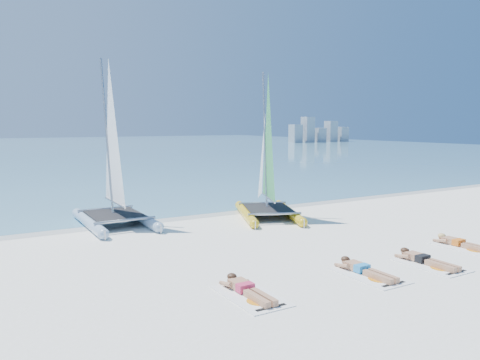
% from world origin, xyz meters
% --- Properties ---
extents(ground, '(140.00, 140.00, 0.00)m').
position_xyz_m(ground, '(0.00, 0.00, 0.00)').
color(ground, white).
rests_on(ground, ground).
extents(sea, '(140.00, 115.00, 0.01)m').
position_xyz_m(sea, '(0.00, 63.00, 0.01)').
color(sea, '#6EABB8').
rests_on(sea, ground).
extents(wet_sand_strip, '(140.00, 1.40, 0.01)m').
position_xyz_m(wet_sand_strip, '(0.00, 5.50, 0.00)').
color(wet_sand_strip, beige).
rests_on(wet_sand_strip, ground).
extents(distant_skyline, '(14.00, 2.00, 5.00)m').
position_xyz_m(distant_skyline, '(53.71, 62.00, 1.94)').
color(distant_skyline, '#A6ADB7').
rests_on(distant_skyline, ground).
extents(catamaran_blue, '(2.21, 4.58, 6.24)m').
position_xyz_m(catamaran_blue, '(-3.22, 5.45, 1.86)').
color(catamaran_blue, '#ABCBE1').
rests_on(catamaran_blue, ground).
extents(catamaran_yellow, '(3.55, 4.77, 5.88)m').
position_xyz_m(catamaran_yellow, '(2.46, 4.07, 1.85)').
color(catamaran_yellow, yellow).
rests_on(catamaran_yellow, ground).
extents(towel_a, '(1.00, 1.85, 0.02)m').
position_xyz_m(towel_a, '(-2.72, -3.16, 0.01)').
color(towel_a, white).
rests_on(towel_a, ground).
extents(sunbather_a, '(0.37, 1.73, 0.26)m').
position_xyz_m(sunbather_a, '(-2.72, -2.97, 0.12)').
color(sunbather_a, tan).
rests_on(sunbather_a, towel_a).
extents(towel_b, '(1.00, 1.85, 0.02)m').
position_xyz_m(towel_b, '(0.44, -3.44, 0.01)').
color(towel_b, white).
rests_on(towel_b, ground).
extents(sunbather_b, '(0.37, 1.73, 0.26)m').
position_xyz_m(sunbather_b, '(0.44, -3.25, 0.12)').
color(sunbather_b, tan).
rests_on(sunbather_b, towel_b).
extents(towel_c, '(1.00, 1.85, 0.02)m').
position_xyz_m(towel_c, '(2.41, -3.64, 0.01)').
color(towel_c, white).
rests_on(towel_c, ground).
extents(sunbather_c, '(0.37, 1.73, 0.26)m').
position_xyz_m(sunbather_c, '(2.41, -3.45, 0.12)').
color(sunbather_c, tan).
rests_on(sunbather_c, towel_c).
extents(towel_d, '(1.00, 1.85, 0.02)m').
position_xyz_m(towel_d, '(4.75, -3.07, 0.01)').
color(towel_d, white).
rests_on(towel_d, ground).
extents(sunbather_d, '(0.37, 1.73, 0.26)m').
position_xyz_m(sunbather_d, '(4.75, -2.88, 0.12)').
color(sunbather_d, tan).
rests_on(sunbather_d, towel_d).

